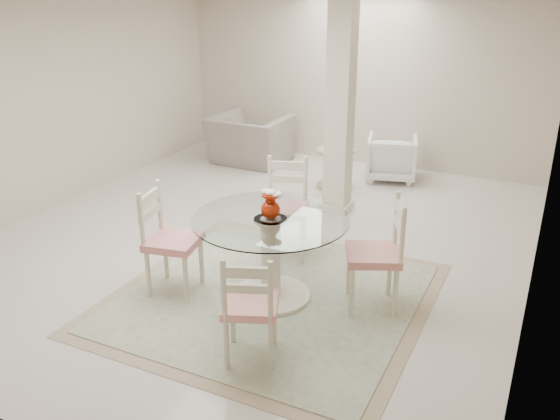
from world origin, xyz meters
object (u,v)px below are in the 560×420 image
at_px(dining_chair_north, 286,200).
at_px(armchair_white, 391,158).
at_px(column, 340,109).
at_px(dining_table, 271,258).
at_px(recliner_taupe, 250,140).
at_px(dining_chair_west, 165,232).
at_px(dining_chair_east, 382,246).
at_px(dining_chair_south, 249,301).
at_px(red_vase, 271,205).
at_px(side_table, 335,170).

bearing_deg(dining_chair_north, armchair_white, 63.81).
height_order(column, dining_table, column).
distance_m(dining_chair_north, recliner_taupe, 3.48).
distance_m(recliner_taupe, armchair_white, 2.34).
bearing_deg(dining_table, dining_chair_west, -163.55).
height_order(column, dining_chair_east, column).
height_order(dining_chair_north, dining_chair_west, dining_chair_north).
bearing_deg(dining_table, recliner_taupe, 121.05).
bearing_deg(dining_chair_east, dining_chair_south, -51.36).
distance_m(dining_chair_east, dining_chair_south, 1.45).
distance_m(dining_table, dining_chair_north, 1.05).
height_order(column, red_vase, column).
height_order(dining_table, dining_chair_south, dining_chair_south).
relative_size(dining_table, dining_chair_west, 1.23).
xyz_separation_m(dining_chair_west, armchair_white, (1.02, 4.30, -0.29)).
relative_size(dining_chair_north, recliner_taupe, 0.99).
bearing_deg(dining_chair_west, dining_chair_south, -128.80).
bearing_deg(dining_chair_east, dining_chair_west, -96.54).
xyz_separation_m(dining_chair_north, side_table, (-0.30, 2.32, -0.37)).
bearing_deg(armchair_white, side_table, 33.46).
height_order(column, dining_chair_north, column).
distance_m(dining_chair_north, dining_chair_south, 2.05).
xyz_separation_m(red_vase, dining_chair_south, (0.30, -0.98, -0.41)).
bearing_deg(column, dining_chair_south, -80.74).
xyz_separation_m(dining_table, red_vase, (0.00, 0.00, 0.54)).
distance_m(dining_chair_south, side_table, 4.38).
height_order(dining_table, dining_chair_west, dining_chair_west).
bearing_deg(side_table, column, -67.52).
relative_size(dining_table, red_vase, 5.32).
relative_size(dining_chair_west, dining_chair_south, 1.10).
relative_size(red_vase, dining_chair_west, 0.23).
xyz_separation_m(column, recliner_taupe, (-2.04, 1.36, -0.96)).
distance_m(red_vase, armchair_white, 4.06).
bearing_deg(dining_chair_south, red_vase, -94.87).
xyz_separation_m(red_vase, side_table, (-0.60, 3.29, -0.70)).
bearing_deg(column, dining_chair_east, -60.13).
xyz_separation_m(dining_chair_east, side_table, (-1.58, 2.99, -0.36)).
bearing_deg(dining_chair_south, dining_chair_east, -139.95).
height_order(dining_chair_east, dining_chair_north, dining_chair_north).
bearing_deg(dining_chair_north, dining_chair_west, -138.05).
xyz_separation_m(dining_chair_north, dining_chair_south, (0.60, -1.96, -0.07)).
height_order(dining_table, armchair_white, dining_table).
height_order(dining_chair_south, side_table, dining_chair_south).
height_order(recliner_taupe, side_table, recliner_taupe).
bearing_deg(dining_chair_west, red_vase, -84.24).
xyz_separation_m(column, dining_table, (0.26, -2.46, -0.92)).
relative_size(dining_chair_west, recliner_taupe, 0.98).
bearing_deg(recliner_taupe, dining_chair_north, 126.04).
xyz_separation_m(column, side_table, (-0.35, 0.83, -1.08)).
distance_m(dining_chair_south, recliner_taupe, 5.46).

